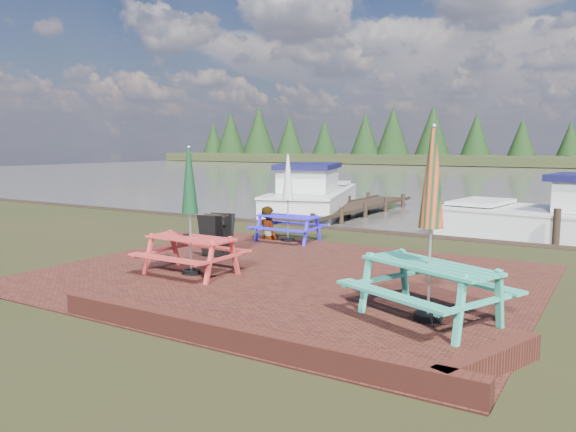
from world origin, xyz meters
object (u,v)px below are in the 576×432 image
(boat_jetty, at_px, (312,197))
(person, at_px, (268,207))
(picnic_table_teal, at_px, (430,255))
(chalkboard, at_px, (217,235))
(picnic_table_red, at_px, (190,231))
(picnic_table_blue, at_px, (288,212))
(jetty, at_px, (349,208))

(boat_jetty, xyz_separation_m, person, (2.51, -6.97, 0.43))
(picnic_table_teal, bearing_deg, chalkboard, -176.63)
(picnic_table_red, xyz_separation_m, chalkboard, (-0.64, 1.58, -0.36))
(picnic_table_red, height_order, picnic_table_blue, picnic_table_red)
(picnic_table_teal, height_order, picnic_table_red, picnic_table_teal)
(picnic_table_teal, xyz_separation_m, picnic_table_blue, (-5.10, 4.56, -0.18))
(picnic_table_teal, relative_size, jetty, 0.30)
(chalkboard, height_order, jetty, chalkboard)
(picnic_table_blue, bearing_deg, person, 177.43)
(chalkboard, height_order, person, person)
(jetty, bearing_deg, picnic_table_blue, -77.46)
(picnic_table_teal, distance_m, jetty, 13.34)
(boat_jetty, bearing_deg, jetty, -17.91)
(chalkboard, bearing_deg, picnic_table_red, -77.76)
(picnic_table_red, height_order, jetty, picnic_table_red)
(jetty, relative_size, person, 5.22)
(picnic_table_blue, relative_size, chalkboard, 2.32)
(picnic_table_blue, xyz_separation_m, jetty, (-1.55, 6.98, -0.67))
(boat_jetty, relative_size, person, 4.52)
(jetty, bearing_deg, person, -82.32)
(picnic_table_red, relative_size, chalkboard, 2.53)
(jetty, bearing_deg, picnic_table_teal, -60.03)
(chalkboard, bearing_deg, person, 87.48)
(chalkboard, distance_m, person, 2.61)
(boat_jetty, bearing_deg, person, -88.01)
(picnic_table_teal, distance_m, boat_jetty, 14.17)
(picnic_table_blue, distance_m, chalkboard, 2.59)
(picnic_table_red, bearing_deg, picnic_table_teal, -4.23)
(picnic_table_red, bearing_deg, boat_jetty, 108.06)
(chalkboard, distance_m, boat_jetty, 9.95)
(picnic_table_red, bearing_deg, chalkboard, 112.61)
(picnic_table_teal, height_order, boat_jetty, picnic_table_teal)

